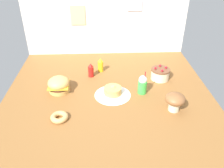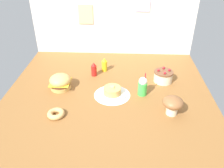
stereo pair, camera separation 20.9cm
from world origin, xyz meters
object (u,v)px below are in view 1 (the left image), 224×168
Objects in this scene: burger at (59,85)px; mustard_bottle at (101,65)px; pancake_stack at (113,92)px; cream_soda_cup at (143,85)px; ketchup_bottle at (91,70)px; donut_pink_glaze at (59,117)px; mushroom_stool at (175,100)px; layer_cake at (160,74)px.

burger is 0.63m from mustard_bottle.
cream_soda_cup reaches higher than pancake_stack.
burger is 1.33× the size of ketchup_bottle.
donut_pink_glaze is at bearing -143.66° from pancake_stack.
ketchup_bottle is 0.91× the size of mushroom_stool.
ketchup_bottle is 0.84m from donut_pink_glaze.
layer_cake reaches higher than pancake_stack.
burger is 1.24m from mushroom_stool.
mustard_bottle is at bearing 103.02° from pancake_stack.
cream_soda_cup is (0.32, 0.03, 0.06)m from pancake_stack.
mushroom_stool reaches higher than donut_pink_glaze.
ketchup_bottle is at bearing -132.77° from mustard_bottle.
pancake_stack is at bearing -151.64° from layer_cake.
burger is 0.46m from ketchup_bottle.
layer_cake reaches higher than donut_pink_glaze.
burger is 0.88× the size of cream_soda_cup.
burger is 1.19m from layer_cake.
burger is at bearing 97.97° from donut_pink_glaze.
mushroom_stool reaches higher than layer_cake.
donut_pink_glaze is (0.07, -0.49, -0.05)m from burger.
mustard_bottle reaches higher than donut_pink_glaze.
mushroom_stool is (0.71, -0.83, 0.03)m from mustard_bottle.
layer_cake is (0.58, 0.32, 0.03)m from pancake_stack.
layer_cake is 1.34× the size of donut_pink_glaze.
pancake_stack is 0.67m from layer_cake.
mushroom_stool reaches higher than pancake_stack.
ketchup_bottle is (-0.24, 0.42, 0.04)m from pancake_stack.
mustard_bottle is 0.67× the size of cream_soda_cup.
mustard_bottle is 1.08× the size of donut_pink_glaze.
layer_cake is 0.39m from cream_soda_cup.
pancake_stack is (0.59, -0.11, -0.04)m from burger.
pancake_stack is 0.56m from mustard_bottle.
cream_soda_cup is at bearing -5.23° from burger.
mushroom_stool is (0.59, -0.29, 0.07)m from pancake_stack.
pancake_stack is 0.49m from ketchup_bottle.
ketchup_bottle is 0.69m from cream_soda_cup.
layer_cake is 1.30m from donut_pink_glaze.
layer_cake is 0.84m from ketchup_bottle.
ketchup_bottle is at bearing 41.95° from burger.
mushroom_stool is at bearing -50.25° from cream_soda_cup.
mustard_bottle is 1.10m from mushroom_stool.
mushroom_stool is at bearing -26.27° from pancake_stack.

